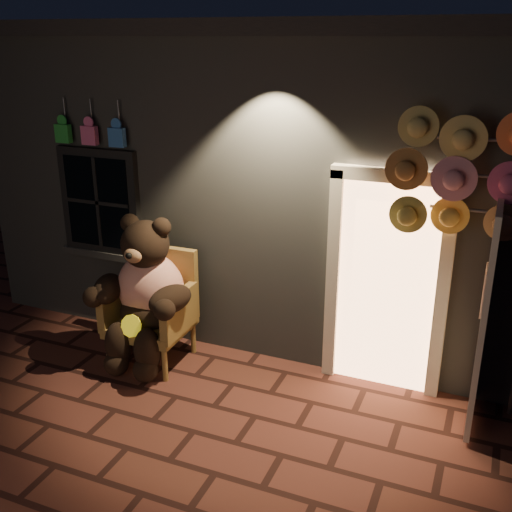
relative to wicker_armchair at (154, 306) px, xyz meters
The scene contains 5 objects.
ground 1.56m from the wicker_armchair, 46.08° to the right, with size 60.00×60.00×0.00m, color #4D241D.
shop_building 3.32m from the wicker_armchair, 71.21° to the left, with size 7.30×5.95×3.51m.
wicker_armchair is the anchor object (origin of this frame).
teddy_bear 0.26m from the wicker_armchair, 89.32° to the right, with size 1.16×0.90×1.60m.
hat_rack 3.51m from the wicker_armchair, ahead, with size 1.56×0.22×2.73m.
Camera 1 is at (2.22, -3.89, 3.31)m, focal length 42.00 mm.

